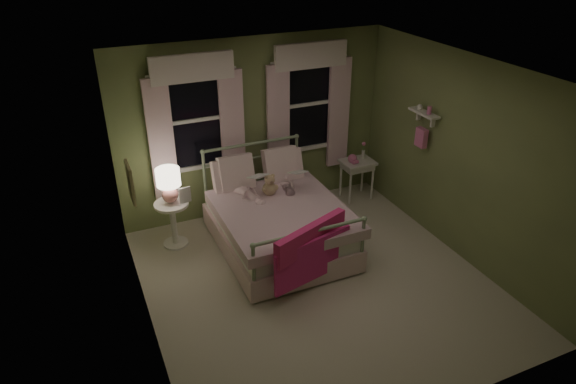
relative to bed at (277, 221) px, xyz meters
name	(u,v)px	position (x,y,z in m)	size (l,w,h in m)	color
room_shell	(320,189)	(0.13, -0.94, 0.92)	(4.20, 4.20, 4.20)	beige
bed	(277,221)	(0.00, 0.00, 0.00)	(1.58, 2.04, 1.18)	white
pink_throw	(312,247)	(0.00, -1.03, 0.23)	(1.08, 0.49, 0.71)	#E32C74
child_left	(245,173)	(-0.28, 0.42, 0.59)	(0.30, 0.19, 0.81)	#F7D1DD
child_right	(284,171)	(0.28, 0.42, 0.51)	(0.31, 0.24, 0.64)	#F7D1DD
book_left	(252,181)	(-0.28, 0.17, 0.58)	(0.20, 0.27, 0.03)	beige
book_right	(291,177)	(0.28, 0.17, 0.54)	(0.20, 0.27, 0.02)	beige
teddy_bear	(270,186)	(0.00, 0.26, 0.41)	(0.23, 0.19, 0.32)	tan
nightstand_left	(173,218)	(-1.27, 0.60, 0.03)	(0.46, 0.46, 0.65)	white
table_lamp	(169,182)	(-1.27, 0.60, 0.57)	(0.32, 0.32, 0.48)	#DC8582
book_nightstand	(180,204)	(-1.17, 0.52, 0.27)	(0.16, 0.22, 0.02)	beige
nightstand_right	(357,167)	(1.68, 0.76, 0.17)	(0.50, 0.40, 0.64)	white
pink_toy	(353,159)	(1.58, 0.75, 0.32)	(0.14, 0.18, 0.14)	pink
bud_vase	(363,150)	(1.80, 0.81, 0.41)	(0.06, 0.06, 0.28)	white
window_left	(196,116)	(-0.72, 1.09, 1.24)	(1.34, 0.13, 1.96)	black
window_right	(309,100)	(0.98, 1.09, 1.24)	(1.34, 0.13, 1.96)	black
wall_shelf	(423,125)	(2.02, -0.24, 1.14)	(0.15, 0.50, 0.60)	white
framed_picture	(131,183)	(-1.82, -0.34, 1.12)	(0.03, 0.32, 0.42)	beige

